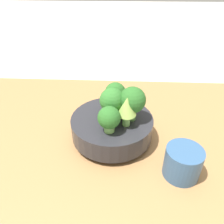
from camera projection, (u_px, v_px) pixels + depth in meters
ground_plane at (118, 143)px, 0.67m from camera, size 6.00×6.00×0.00m
table at (119, 138)px, 0.65m from camera, size 1.11×0.69×0.04m
bowl at (112, 127)px, 0.61m from camera, size 0.22×0.22×0.07m
broccoli_floret_center at (112, 101)px, 0.56m from camera, size 0.06×0.06×0.09m
broccoli_floret_front at (115, 93)px, 0.61m from camera, size 0.06×0.06×0.08m
broccoli_floret_back at (109, 118)px, 0.52m from camera, size 0.06×0.06×0.07m
romanesco_piece_far at (127, 107)px, 0.53m from camera, size 0.05×0.05×0.08m
broccoli_floret_left at (132, 101)px, 0.55m from camera, size 0.07×0.07×0.09m
cup at (183, 162)px, 0.50m from camera, size 0.08×0.08×0.08m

